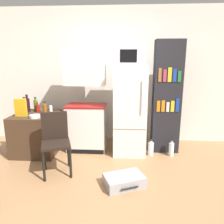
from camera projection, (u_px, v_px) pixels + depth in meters
name	position (u px, v px, depth m)	size (l,w,h in m)	color
ground_plane	(99.00, 193.00, 2.80)	(24.00, 24.00, 0.00)	#A3754C
wall_back	(120.00, 76.00, 4.41)	(6.40, 0.10, 2.65)	white
side_table	(37.00, 133.00, 3.96)	(0.74, 0.80, 0.72)	#422D1E
kitchen_hutch	(86.00, 106.00, 3.96)	(0.72, 0.46, 1.82)	silver
refrigerator	(130.00, 110.00, 3.85)	(0.56, 0.61, 1.57)	white
microwave	(131.00, 56.00, 3.63)	(0.46, 0.37, 0.30)	silver
bookshelf	(167.00, 98.00, 3.89)	(0.48, 0.33, 1.99)	black
bottle_milk_white	(51.00, 109.00, 3.98)	(0.06, 0.06, 0.15)	white
bottle_olive_oil	(36.00, 105.00, 4.05)	(0.07, 0.07, 0.27)	#566619
bottle_ketchup_red	(38.00, 108.00, 3.99)	(0.06, 0.06, 0.17)	#AD1914
bottle_green_tall	(25.00, 107.00, 3.85)	(0.08, 0.08, 0.30)	#1E6028
bottle_wine_dark	(27.00, 105.00, 4.00)	(0.09, 0.09, 0.32)	black
bottle_amber_beer	(45.00, 108.00, 3.90)	(0.07, 0.07, 0.21)	brown
bowl	(35.00, 116.00, 3.61)	(0.17, 0.17, 0.05)	silver
cereal_box	(21.00, 108.00, 3.69)	(0.19, 0.07, 0.30)	gold
chair	(55.00, 137.00, 3.23)	(0.51, 0.51, 0.90)	black
suitcase_large_flat	(124.00, 181.00, 2.94)	(0.61, 0.52, 0.14)	#99999E
water_bottle_front	(151.00, 148.00, 3.86)	(0.10, 0.10, 0.30)	silver
water_bottle_middle	(171.00, 149.00, 3.83)	(0.09, 0.09, 0.31)	silver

